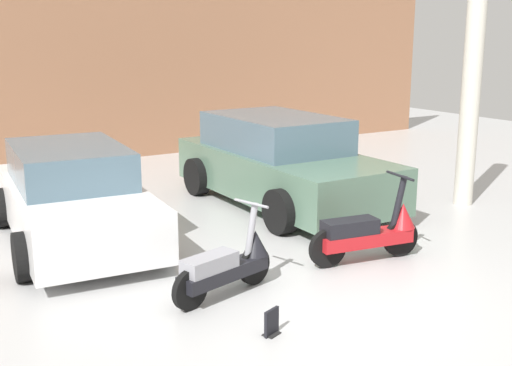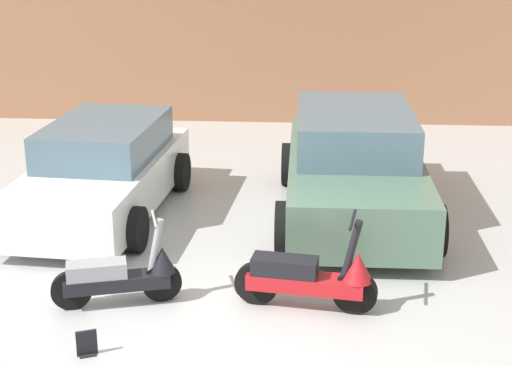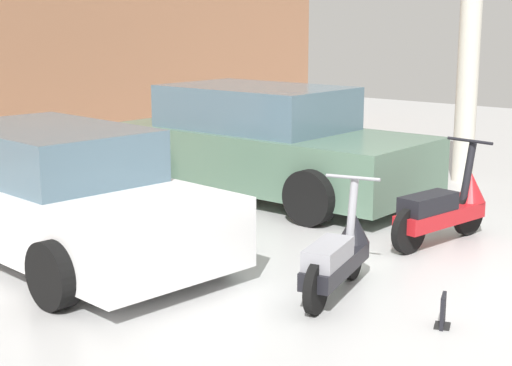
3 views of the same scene
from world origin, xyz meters
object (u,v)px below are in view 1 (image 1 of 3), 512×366
at_px(placard_near_left_scooter, 272,324).
at_px(scooter_front_left, 228,264).
at_px(car_rear_left, 73,197).
at_px(car_rear_center, 281,162).
at_px(support_column_side, 471,86).
at_px(scooter_front_right, 370,232).

bearing_deg(placard_near_left_scooter, scooter_front_left, 83.75).
bearing_deg(car_rear_left, car_rear_center, 97.98).
height_order(car_rear_left, support_column_side, support_column_side).
height_order(scooter_front_right, car_rear_center, car_rear_center).
height_order(car_rear_center, support_column_side, support_column_side).
bearing_deg(car_rear_left, support_column_side, 81.73).
bearing_deg(car_rear_center, scooter_front_left, -41.85).
xyz_separation_m(scooter_front_left, scooter_front_right, (2.04, 0.02, 0.04)).
bearing_deg(car_rear_center, support_column_side, 58.06).
xyz_separation_m(car_rear_left, car_rear_center, (3.53, 0.19, 0.08)).
height_order(scooter_front_left, scooter_front_right, scooter_front_right).
xyz_separation_m(car_rear_left, placard_near_left_scooter, (0.77, -3.83, -0.51)).
distance_m(scooter_front_right, car_rear_center, 3.01).
relative_size(scooter_front_right, car_rear_left, 0.39).
bearing_deg(scooter_front_right, scooter_front_left, -171.05).
xyz_separation_m(scooter_front_left, car_rear_left, (-0.89, 2.76, 0.28)).
bearing_deg(car_rear_center, placard_near_left_scooter, -34.49).
relative_size(scooter_front_right, placard_near_left_scooter, 5.93).
distance_m(car_rear_left, support_column_side, 6.44).
bearing_deg(scooter_front_left, support_column_side, -1.23).
xyz_separation_m(scooter_front_left, car_rear_center, (2.64, 2.95, 0.36)).
relative_size(scooter_front_left, placard_near_left_scooter, 5.28).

